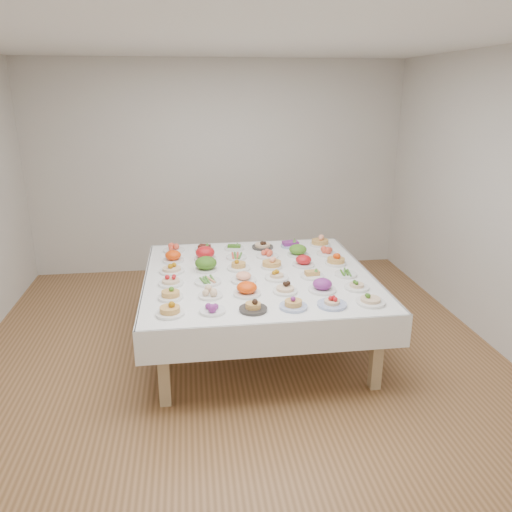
{
  "coord_description": "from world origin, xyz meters",
  "views": [
    {
      "loc": [
        -0.41,
        -4.23,
        2.41
      ],
      "look_at": [
        0.21,
        0.3,
        0.88
      ],
      "focal_mm": 35.0,
      "sensor_mm": 36.0,
      "label": 1
    }
  ],
  "objects": [
    {
      "name": "dish_26",
      "position": [
        0.05,
        0.64,
        0.77
      ],
      "size": [
        0.22,
        0.21,
        0.05
      ],
      "color": "white",
      "rests_on": "display_table"
    },
    {
      "name": "dish_9",
      "position": [
        0.38,
        -0.33,
        0.81
      ],
      "size": [
        0.23,
        0.23,
        0.13
      ],
      "color": "white",
      "rests_on": "display_table"
    },
    {
      "name": "dish_33",
      "position": [
        0.37,
        0.95,
        0.81
      ],
      "size": [
        0.23,
        0.23,
        0.12
      ],
      "color": "#2C2A27",
      "rests_on": "display_table"
    },
    {
      "name": "dish_16",
      "position": [
        0.7,
        0.0,
        0.78
      ],
      "size": [
        0.22,
        0.22,
        0.09
      ],
      "color": "white",
      "rests_on": "display_table"
    },
    {
      "name": "dish_1",
      "position": [
        -0.26,
        -0.65,
        0.79
      ],
      "size": [
        0.2,
        0.2,
        0.09
      ],
      "color": "white",
      "rests_on": "display_table"
    },
    {
      "name": "dish_28",
      "position": [
        0.7,
        0.64,
        0.81
      ],
      "size": [
        0.22,
        0.22,
        0.13
      ],
      "color": "white",
      "rests_on": "display_table"
    },
    {
      "name": "dish_21",
      "position": [
        0.37,
        0.31,
        0.81
      ],
      "size": [
        0.2,
        0.2,
        0.13
      ],
      "color": "white",
      "rests_on": "display_table"
    },
    {
      "name": "dish_13",
      "position": [
        -0.27,
        -0.02,
        0.78
      ],
      "size": [
        0.24,
        0.24,
        0.06
      ],
      "color": "white",
      "rests_on": "display_table"
    },
    {
      "name": "dish_18",
      "position": [
        -0.6,
        0.31,
        0.81
      ],
      "size": [
        0.23,
        0.23,
        0.13
      ],
      "color": "white",
      "rests_on": "display_table"
    },
    {
      "name": "dish_4",
      "position": [
        0.7,
        -0.66,
        0.8
      ],
      "size": [
        0.24,
        0.24,
        0.11
      ],
      "color": "#4C66B2",
      "rests_on": "display_table"
    },
    {
      "name": "dish_35",
      "position": [
        1.02,
        0.96,
        0.82
      ],
      "size": [
        0.25,
        0.24,
        0.14
      ],
      "color": "white",
      "rests_on": "display_table"
    },
    {
      "name": "dish_20",
      "position": [
        0.04,
        0.31,
        0.8
      ],
      "size": [
        0.22,
        0.22,
        0.12
      ],
      "color": "white",
      "rests_on": "display_table"
    },
    {
      "name": "dish_23",
      "position": [
        1.02,
        0.32,
        0.82
      ],
      "size": [
        0.21,
        0.21,
        0.14
      ],
      "color": "white",
      "rests_on": "display_table"
    },
    {
      "name": "dish_0",
      "position": [
        -0.59,
        -0.65,
        0.8
      ],
      "size": [
        0.22,
        0.22,
        0.12
      ],
      "color": "white",
      "rests_on": "display_table"
    },
    {
      "name": "dish_25",
      "position": [
        -0.27,
        0.64,
        0.82
      ],
      "size": [
        0.25,
        0.25,
        0.15
      ],
      "color": "white",
      "rests_on": "display_table"
    },
    {
      "name": "dish_7",
      "position": [
        -0.26,
        -0.34,
        0.8
      ],
      "size": [
        0.2,
        0.2,
        0.1
      ],
      "color": "white",
      "rests_on": "display_table"
    },
    {
      "name": "dish_3",
      "position": [
        0.38,
        -0.65,
        0.8
      ],
      "size": [
        0.22,
        0.22,
        0.12
      ],
      "color": "#4C66B2",
      "rests_on": "display_table"
    },
    {
      "name": "dish_24",
      "position": [
        -0.59,
        0.63,
        0.8
      ],
      "size": [
        0.21,
        0.21,
        0.11
      ],
      "color": "white",
      "rests_on": "display_table"
    },
    {
      "name": "dish_32",
      "position": [
        0.06,
        0.96,
        0.78
      ],
      "size": [
        0.21,
        0.21,
        0.09
      ],
      "color": "white",
      "rests_on": "display_table"
    },
    {
      "name": "dish_5",
      "position": [
        1.02,
        -0.65,
        0.8
      ],
      "size": [
        0.24,
        0.24,
        0.12
      ],
      "color": "white",
      "rests_on": "display_table"
    },
    {
      "name": "dish_14",
      "position": [
        0.05,
        -0.02,
        0.8
      ],
      "size": [
        0.23,
        0.23,
        0.12
      ],
      "color": "white",
      "rests_on": "display_table"
    },
    {
      "name": "dish_10",
      "position": [
        0.7,
        -0.34,
        0.82
      ],
      "size": [
        0.24,
        0.24,
        0.14
      ],
      "color": "white",
      "rests_on": "display_table"
    },
    {
      "name": "dish_27",
      "position": [
        0.38,
        0.64,
        0.79
      ],
      "size": [
        0.23,
        0.23,
        0.09
      ],
      "color": "white",
      "rests_on": "display_table"
    },
    {
      "name": "dish_30",
      "position": [
        -0.59,
        0.96,
        0.79
      ],
      "size": [
        0.23,
        0.23,
        0.1
      ],
      "color": "white",
      "rests_on": "display_table"
    },
    {
      "name": "dish_12",
      "position": [
        -0.6,
        -0.01,
        0.81
      ],
      "size": [
        0.22,
        0.22,
        0.12
      ],
      "color": "white",
      "rests_on": "display_table"
    },
    {
      "name": "dish_11",
      "position": [
        1.02,
        -0.33,
        0.8
      ],
      "size": [
        0.21,
        0.21,
        0.11
      ],
      "color": "white",
      "rests_on": "display_table"
    },
    {
      "name": "dish_34",
      "position": [
        0.69,
        0.96,
        0.79
      ],
      "size": [
        0.21,
        0.21,
        0.1
      ],
      "color": "#4C66B2",
      "rests_on": "display_table"
    },
    {
      "name": "dish_15",
      "position": [
        0.36,
        0.0,
        0.79
      ],
      "size": [
        0.22,
        0.22,
        0.1
      ],
      "color": "white",
      "rests_on": "display_table"
    },
    {
      "name": "dish_8",
      "position": [
        0.05,
        -0.33,
        0.82
      ],
      "size": [
        0.23,
        0.23,
        0.14
      ],
      "color": "white",
      "rests_on": "display_table"
    },
    {
      "name": "dish_17",
      "position": [
        1.02,
        -0.0,
        0.77
      ],
      "size": [
        0.21,
        0.21,
        0.05
      ],
      "color": "white",
      "rests_on": "display_table"
    },
    {
      "name": "dish_6",
      "position": [
        -0.59,
        -0.33,
        0.8
      ],
      "size": [
        0.21,
        0.21,
        0.11
      ],
      "color": "white",
      "rests_on": "display_table"
    },
    {
      "name": "dish_29",
      "position": [
        1.01,
        0.63,
        0.79
      ],
      "size": [
        0.21,
        0.21,
        0.09
      ],
      "color": "white",
      "rests_on": "display_table"
    },
    {
      "name": "display_table",
      "position": [
        0.21,
        0.15,
        0.68
      ],
      "size": [
        2.13,
        2.13,
        0.75
      ],
      "color": "white",
      "rests_on": "ground"
    },
    {
      "name": "dish_22",
      "position": [
        0.69,
        0.32,
        0.81
      ],
      "size": [
        0.22,
        0.22,
        0.13
      ],
      "color": "white",
      "rests_on": "display_table"
    },
    {
      "name": "room_envelope",
      "position": [
        0.0,
        0.0,
        1.83
      ],
      "size": [
        5.02,
        5.02,
        2.81
      ],
      "color": "#91633C",
      "rests_on": "ground"
    },
    {
      "name": "dish_31",
      "position": [
        -0.26,
        0.96,
        0.78
      ],
      "size": [
        0.21,
        0.21,
        0.08
      ],
      "color": "white",
      "rests_on": "display_table"
    },
    {
      "name": "dish_19",
      "position": [
        -0.27,
        0.31,
        0.82
      ],
      "size": [
        0.22,
        0.22,
        0.14
      ],
      "color": "white",
      "rests_on": "display_table"
    },
    {
      "name": "dish_2",
      "position": [
        0.06,
        -0.66,
        0.8
      ],
      "size": [
        0.22,
        0.22,
        0.11
      ],
      "color": "#2C2A27",
      "rests_on": "display_table"
    }
  ]
}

